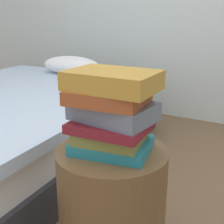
{
  "coord_description": "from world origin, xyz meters",
  "views": [
    {
      "loc": [
        0.48,
        -0.85,
        0.96
      ],
      "look_at": [
        0.0,
        0.0,
        0.65
      ],
      "focal_mm": 48.12,
      "sensor_mm": 36.0,
      "label": 1
    }
  ],
  "objects": [
    {
      "name": "bed",
      "position": [
        -1.13,
        0.54,
        0.23
      ],
      "size": [
        1.62,
        2.07,
        0.62
      ],
      "rotation": [
        0.0,
        0.0,
        0.05
      ],
      "color": "#2D2D33",
      "rests_on": "ground_plane"
    },
    {
      "name": "book_maroon",
      "position": [
        0.0,
        -0.01,
        0.61
      ],
      "size": [
        0.27,
        0.23,
        0.03
      ],
      "primitive_type": "cube",
      "rotation": [
        0.0,
        0.0,
        0.06
      ],
      "color": "maroon",
      "rests_on": "book_olive"
    },
    {
      "name": "book_olive",
      "position": [
        0.0,
        -0.01,
        0.57
      ],
      "size": [
        0.25,
        0.22,
        0.04
      ],
      "primitive_type": "cube",
      "rotation": [
        0.0,
        0.0,
        0.15
      ],
      "color": "olive",
      "rests_on": "book_teal"
    },
    {
      "name": "book_ochre",
      "position": [
        0.01,
        -0.01,
        0.76
      ],
      "size": [
        0.29,
        0.2,
        0.06
      ],
      "primitive_type": "cube",
      "rotation": [
        0.0,
        0.0,
        0.0
      ],
      "color": "#B7842D",
      "rests_on": "book_rust"
    },
    {
      "name": "book_slate",
      "position": [
        0.0,
        0.01,
        0.65
      ],
      "size": [
        0.29,
        0.22,
        0.06
      ],
      "primitive_type": "cube",
      "rotation": [
        0.0,
        0.0,
        -0.11
      ],
      "color": "slate",
      "rests_on": "book_maroon"
    },
    {
      "name": "book_teal",
      "position": [
        -0.0,
        0.0,
        0.53
      ],
      "size": [
        0.29,
        0.24,
        0.04
      ],
      "primitive_type": "cube",
      "rotation": [
        0.0,
        0.0,
        0.18
      ],
      "color": "#1E727F",
      "rests_on": "side_table"
    },
    {
      "name": "book_rust",
      "position": [
        -0.01,
        -0.01,
        0.71
      ],
      "size": [
        0.27,
        0.22,
        0.05
      ],
      "primitive_type": "cube",
      "rotation": [
        0.0,
        0.0,
        0.09
      ],
      "color": "#994723",
      "rests_on": "book_slate"
    },
    {
      "name": "side_table",
      "position": [
        0.0,
        0.0,
        0.25
      ],
      "size": [
        0.4,
        0.4,
        0.51
      ],
      "primitive_type": "cylinder",
      "color": "brown",
      "rests_on": "ground_plane"
    }
  ]
}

